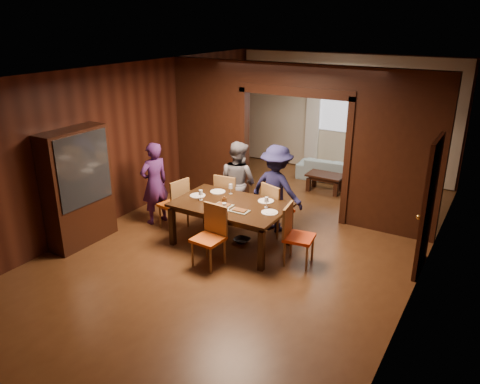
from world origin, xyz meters
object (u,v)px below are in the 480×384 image
Objects in this scene: chair_right at (299,236)px; chair_far_r at (278,208)px; chair_far_l at (230,198)px; dining_table at (231,224)px; hutch at (78,188)px; person_grey at (238,182)px; sofa at (335,170)px; chair_left at (173,203)px; person_purple at (154,183)px; person_navy at (276,189)px; coffee_table at (325,183)px; chair_near at (208,237)px.

chair_right is 1.00× the size of chair_far_r.
chair_far_l is at bearing 57.01° from chair_right.
hutch reaches higher than dining_table.
chair_far_r is at bearing 58.42° from dining_table.
chair_far_l is (-0.12, -0.10, -0.30)m from person_grey.
person_grey is 1.93m from chair_right.
sofa is 6.01m from hutch.
chair_far_l is (0.75, 0.75, 0.00)m from chair_left.
person_purple is 1.61× the size of chair_far_r.
person_navy is 1.65× the size of chair_right.
person_grey is at bearing 7.85° from person_navy.
person_navy is at bearing -91.40° from coffee_table.
sofa is 4.41m from chair_left.
chair_right is (1.67, -0.93, -0.30)m from person_grey.
chair_left is 1.06m from chair_far_l.
chair_near is 2.43m from hutch.
sofa is at bearing 84.73° from dining_table.
sofa is 1.83× the size of chair_left.
chair_far_r reaches higher than dining_table.
sofa is at bearing -83.31° from person_navy.
chair_left is 2.55m from chair_right.
coffee_table is at bearing 58.91° from hutch.
hutch is (-2.65, -5.35, 0.74)m from sofa.
person_purple is 3.91m from coffee_table.
chair_far_l is (1.19, 0.73, -0.30)m from person_purple.
chair_left is 1.00× the size of chair_near.
chair_right is at bearing 105.59° from person_purple.
chair_far_r is (0.11, -0.13, -0.32)m from person_navy.
chair_far_l is at bearing 13.75° from person_navy.
chair_left is (-1.28, 0.06, 0.10)m from dining_table.
chair_left is (-1.67, -0.87, -0.32)m from person_navy.
hutch is (-2.34, -0.42, 0.52)m from chair_near.
chair_right is at bearing 139.52° from person_navy.
chair_right is at bearing -76.01° from coffee_table.
person_grey is 0.89× the size of sofa.
chair_left and chair_far_r have the same top height.
chair_far_l is at bearing 122.88° from dining_table.
chair_far_r is at bearing -175.48° from person_grey.
dining_table reaches higher than sofa.
sofa is at bearing 94.33° from coffee_table.
person_purple reaches higher than chair_near.
person_grey reaches higher than chair_far_r.
chair_right is (2.55, -0.08, 0.00)m from chair_left.
person_purple reaches higher than chair_left.
person_purple is at bearing 43.63° from person_grey.
hutch is (-2.26, -1.21, 0.62)m from dining_table.
dining_table is 0.98m from chair_far_l.
sofa is at bearing 90.28° from chair_near.
chair_far_r is (-0.77, 0.82, 0.00)m from chair_right.
chair_far_r is (0.11, -3.34, 0.23)m from sofa.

